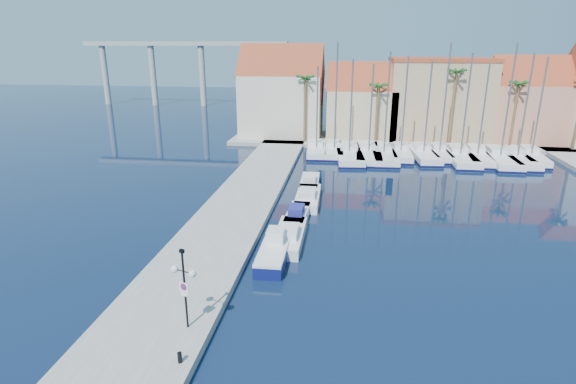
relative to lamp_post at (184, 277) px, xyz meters
name	(u,v)px	position (x,y,z in m)	size (l,w,h in m)	color
ground	(335,310)	(7.17, 3.28, -3.28)	(260.00, 260.00, 0.00)	black
quay_west	(236,211)	(-1.83, 16.78, -3.03)	(6.00, 77.00, 0.50)	gray
shore_north	(413,138)	(17.17, 51.28, -3.03)	(54.00, 16.00, 0.50)	gray
lamp_post	(184,277)	(0.00, 0.00, 0.00)	(1.39, 0.71, 4.24)	black
bollard	(180,358)	(0.57, -2.56, -2.53)	(0.20, 0.20, 0.50)	black
fishing_boat	(274,252)	(2.85, 8.71, -2.66)	(1.84, 5.35, 1.87)	#0D1450
motorboat_west_0	(289,236)	(3.49, 11.65, -2.77)	(2.06, 6.36, 1.40)	white
motorboat_west_1	(297,215)	(3.57, 15.98, -2.77)	(1.79, 5.13, 1.40)	white
motorboat_west_2	(308,197)	(4.01, 20.53, -2.77)	(2.20, 6.54, 1.40)	white
motorboat_west_3	(310,182)	(3.76, 25.26, -2.77)	(1.97, 5.62, 1.40)	white
sailboat_0	(316,149)	(3.29, 39.99, -2.70)	(3.01, 9.22, 11.24)	white
sailboat_1	(334,150)	(5.67, 39.98, -2.65)	(2.58, 8.97, 14.07)	white
sailboat_2	(349,153)	(7.56, 38.48, -2.72)	(4.12, 12.16, 12.16)	white
sailboat_3	(369,153)	(10.08, 39.19, -2.73)	(3.32, 12.01, 11.61)	white
sailboat_4	(383,154)	(11.91, 38.66, -2.71)	(3.30, 11.12, 12.99)	white
sailboat_5	(400,152)	(14.15, 39.61, -2.68)	(2.42, 8.97, 12.54)	white
sailboat_6	(422,153)	(16.88, 39.55, -2.71)	(3.55, 10.47, 12.10)	white
sailboat_7	(439,152)	(18.97, 40.11, -2.64)	(2.58, 8.47, 14.01)	white
sailboat_8	(459,156)	(21.25, 39.01, -2.71)	(3.04, 11.51, 12.89)	white
sailboat_9	(476,156)	(23.44, 39.35, -2.71)	(3.46, 10.29, 11.70)	white
sailboat_10	(499,157)	(25.92, 38.80, -2.70)	(3.34, 11.51, 13.97)	white
sailboat_11	(515,158)	(27.89, 38.78, -2.70)	(2.86, 10.49, 12.90)	white
sailboat_12	(530,156)	(29.97, 40.00, -2.69)	(3.29, 9.71, 12.48)	white
building_0	(282,95)	(-2.83, 50.28, 3.24)	(12.30, 9.00, 13.50)	beige
building_1	(362,104)	(9.17, 50.28, 2.01)	(10.30, 8.00, 11.00)	tan
building_2	(437,98)	(20.17, 51.28, 2.98)	(14.20, 10.20, 11.50)	tan
building_3	(526,103)	(32.17, 50.28, 2.58)	(10.30, 8.00, 12.00)	tan
palm_0	(305,80)	(1.17, 45.28, 5.80)	(2.60, 2.60, 10.15)	brown
palm_1	(378,88)	(11.17, 45.28, 4.85)	(2.60, 2.60, 9.15)	brown
palm_2	(456,75)	(21.17, 45.28, 6.73)	(2.60, 2.60, 11.15)	brown
palm_3	(519,86)	(29.17, 45.28, 5.33)	(2.60, 2.60, 9.65)	brown
viaduct	(180,61)	(-31.90, 85.28, 6.97)	(48.00, 2.20, 14.45)	#9E9E99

